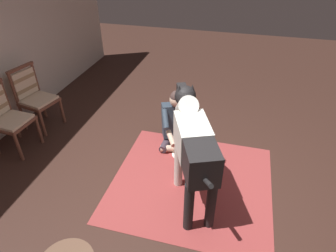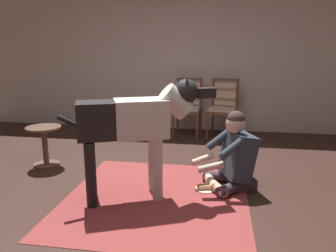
{
  "view_description": "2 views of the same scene",
  "coord_description": "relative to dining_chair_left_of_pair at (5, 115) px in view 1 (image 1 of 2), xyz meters",
  "views": [
    {
      "loc": [
        -2.47,
        -0.36,
        2.62
      ],
      "look_at": [
        0.23,
        0.35,
        0.72
      ],
      "focal_mm": 30.74,
      "sensor_mm": 36.0,
      "label": 1
    },
    {
      "loc": [
        0.71,
        -2.97,
        1.46
      ],
      "look_at": [
        0.16,
        0.42,
        0.65
      ],
      "focal_mm": 34.62,
      "sensor_mm": 36.0,
      "label": 2
    }
  ],
  "objects": [
    {
      "name": "ground_plane",
      "position": [
        -0.17,
        -2.63,
        -0.54
      ],
      "size": [
        13.47,
        13.47,
        0.0
      ],
      "primitive_type": "plane",
      "color": "#37211A"
    },
    {
      "name": "person_sitting_on_floor",
      "position": [
        0.71,
        -2.24,
        -0.19
      ],
      "size": [
        0.72,
        0.61,
        0.85
      ],
      "color": "#42343E",
      "rests_on": "ground"
    },
    {
      "name": "large_dog",
      "position": [
        -0.26,
        -2.64,
        0.24
      ],
      "size": [
        1.44,
        0.71,
        1.21
      ],
      "color": "silver",
      "rests_on": "ground"
    },
    {
      "name": "area_rug",
      "position": [
        -0.05,
        -2.62,
        -0.54
      ],
      "size": [
        1.82,
        1.95,
        0.01
      ],
      "primitive_type": "cube",
      "color": "brown",
      "rests_on": "ground"
    },
    {
      "name": "hot_dog_on_plate",
      "position": [
        0.43,
        -2.35,
        -0.52
      ],
      "size": [
        0.22,
        0.22,
        0.06
      ],
      "color": "white",
      "rests_on": "ground"
    },
    {
      "name": "dining_chair_left_of_pair",
      "position": [
        0.0,
        0.0,
        0.0
      ],
      "size": [
        0.49,
        0.49,
        0.98
      ],
      "color": "brown",
      "rests_on": "ground"
    },
    {
      "name": "dining_chair_right_of_pair",
      "position": [
        0.61,
        -0.0,
        0.0
      ],
      "size": [
        0.54,
        0.54,
        0.98
      ],
      "color": "brown",
      "rests_on": "ground"
    }
  ]
}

